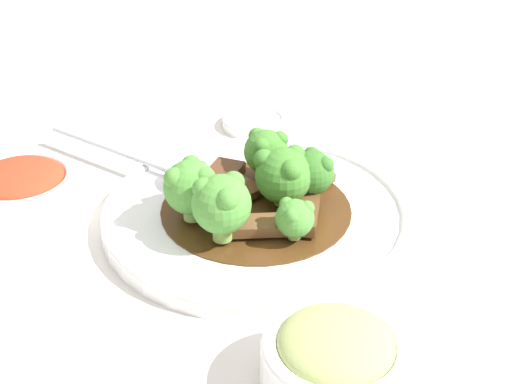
# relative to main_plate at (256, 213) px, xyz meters

# --- Properties ---
(ground_plane) EXTENTS (4.00, 4.00, 0.00)m
(ground_plane) POSITION_rel_main_plate_xyz_m (0.00, 0.00, -0.01)
(ground_plane) COLOR silver
(main_plate) EXTENTS (0.30, 0.30, 0.02)m
(main_plate) POSITION_rel_main_plate_xyz_m (0.00, 0.00, 0.00)
(main_plate) COLOR white
(main_plate) RESTS_ON ground_plane
(beef_strip_0) EXTENTS (0.05, 0.05, 0.01)m
(beef_strip_0) POSITION_rel_main_plate_xyz_m (0.07, -0.01, 0.01)
(beef_strip_0) COLOR brown
(beef_strip_0) RESTS_ON main_plate
(beef_strip_1) EXTENTS (0.08, 0.05, 0.01)m
(beef_strip_1) POSITION_rel_main_plate_xyz_m (-0.01, 0.03, 0.01)
(beef_strip_1) COLOR #56331E
(beef_strip_1) RESTS_ON main_plate
(beef_strip_2) EXTENTS (0.07, 0.06, 0.01)m
(beef_strip_2) POSITION_rel_main_plate_xyz_m (0.01, -0.05, 0.02)
(beef_strip_2) COLOR brown
(beef_strip_2) RESTS_ON main_plate
(beef_strip_3) EXTENTS (0.07, 0.07, 0.01)m
(beef_strip_3) POSITION_rel_main_plate_xyz_m (-0.03, -0.03, 0.01)
(beef_strip_3) COLOR brown
(beef_strip_3) RESTS_ON main_plate
(beef_strip_4) EXTENTS (0.05, 0.04, 0.01)m
(beef_strip_4) POSITION_rel_main_plate_xyz_m (0.02, 0.06, 0.02)
(beef_strip_4) COLOR #56331E
(beef_strip_4) RESTS_ON main_plate
(broccoli_floret_0) EXTENTS (0.06, 0.06, 0.06)m
(broccoli_floret_0) POSITION_rel_main_plate_xyz_m (0.02, -0.02, 0.04)
(broccoli_floret_0) COLOR #8EB756
(broccoli_floret_0) RESTS_ON main_plate
(broccoli_floret_1) EXTENTS (0.05, 0.05, 0.06)m
(broccoli_floret_1) POSITION_rel_main_plate_xyz_m (-0.06, 0.03, 0.04)
(broccoli_floret_1) COLOR #8EB756
(broccoli_floret_1) RESTS_ON main_plate
(broccoli_floret_2) EXTENTS (0.05, 0.05, 0.05)m
(broccoli_floret_2) POSITION_rel_main_plate_xyz_m (0.05, 0.03, 0.04)
(broccoli_floret_2) COLOR #8EB756
(broccoli_floret_2) RESTS_ON main_plate
(broccoli_floret_3) EXTENTS (0.04, 0.04, 0.04)m
(broccoli_floret_3) POSITION_rel_main_plate_xyz_m (-0.03, 0.05, 0.03)
(broccoli_floret_3) COLOR #7FA84C
(broccoli_floret_3) RESTS_ON main_plate
(broccoli_floret_4) EXTENTS (0.04, 0.04, 0.05)m
(broccoli_floret_4) POSITION_rel_main_plate_xyz_m (0.05, -0.03, 0.04)
(broccoli_floret_4) COLOR #8EB756
(broccoli_floret_4) RESTS_ON main_plate
(broccoli_floret_5) EXTENTS (0.04, 0.04, 0.04)m
(broccoli_floret_5) POSITION_rel_main_plate_xyz_m (-0.02, -0.06, 0.03)
(broccoli_floret_5) COLOR #7FA84C
(broccoli_floret_5) RESTS_ON main_plate
(broccoli_floret_6) EXTENTS (0.05, 0.05, 0.06)m
(broccoli_floret_6) POSITION_rel_main_plate_xyz_m (-0.06, -0.01, 0.05)
(broccoli_floret_6) COLOR #7FA84C
(broccoli_floret_6) RESTS_ON main_plate
(serving_spoon) EXTENTS (0.06, 0.25, 0.01)m
(serving_spoon) POSITION_rel_main_plate_xyz_m (-0.01, 0.09, 0.02)
(serving_spoon) COLOR #B7B7BC
(serving_spoon) RESTS_ON main_plate
(side_bowl_kimchi) EXTENTS (0.11, 0.11, 0.05)m
(side_bowl_kimchi) POSITION_rel_main_plate_xyz_m (-0.13, 0.20, 0.01)
(side_bowl_kimchi) COLOR white
(side_bowl_kimchi) RESTS_ON ground_plane
(side_bowl_appetizer) EXTENTS (0.11, 0.11, 0.06)m
(side_bowl_appetizer) POSITION_rel_main_plate_xyz_m (-0.13, -0.18, 0.02)
(side_bowl_appetizer) COLOR white
(side_bowl_appetizer) RESTS_ON ground_plane
(sauce_dish) EXTENTS (0.08, 0.08, 0.01)m
(sauce_dish) POSITION_rel_main_plate_xyz_m (0.16, 0.14, -0.00)
(sauce_dish) COLOR white
(sauce_dish) RESTS_ON ground_plane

